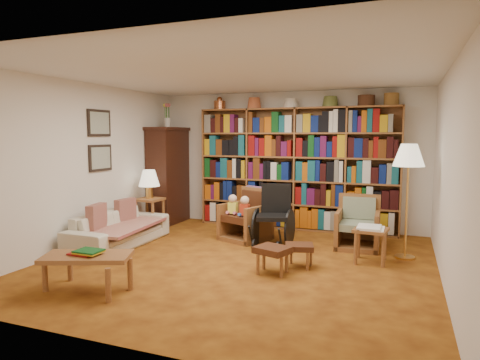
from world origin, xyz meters
The scene contains 23 objects.
floor centered at (0.00, 0.00, 0.00)m, with size 5.00×5.00×0.00m, color #A26019.
ceiling centered at (0.00, 0.00, 2.50)m, with size 5.00×5.00×0.00m, color silver.
wall_back centered at (0.00, 2.50, 1.25)m, with size 5.00×5.00×0.00m, color white.
wall_front centered at (0.00, -2.50, 1.25)m, with size 5.00×5.00×0.00m, color white.
wall_left centered at (-2.50, 0.00, 1.25)m, with size 5.00×5.00×0.00m, color white.
wall_right centered at (2.50, 0.00, 1.25)m, with size 5.00×5.00×0.00m, color white.
bookshelf centered at (0.20, 2.33, 1.17)m, with size 3.60×0.30×2.42m.
curio_cabinet centered at (-2.25, 2.00, 0.95)m, with size 0.50×0.95×2.40m.
framed_pictures centered at (-2.48, 0.30, 1.62)m, with size 0.03×0.52×0.97m.
sofa centered at (-2.05, 0.16, 0.27)m, with size 0.71×1.82×0.53m, color beige.
sofa_throw centered at (-2.00, 0.16, 0.30)m, with size 0.80×1.50×0.04m, color beige.
cushion_left centered at (-2.18, 0.51, 0.45)m, with size 0.12×0.39×0.39m, color maroon.
cushion_right centered at (-2.18, -0.19, 0.45)m, with size 0.13×0.40×0.40m, color maroon.
side_table_lamp centered at (-2.15, 1.17, 0.44)m, with size 0.43×0.43×0.60m.
table_lamp centered at (-2.15, 1.17, 0.94)m, with size 0.37×0.37×0.51m.
armchair_leather centered at (-0.36, 1.31, 0.35)m, with size 0.91×0.90×0.85m.
armchair_sage centered at (1.41, 1.42, 0.30)m, with size 0.65×0.68×0.79m.
wheelchair centered at (0.18, 1.04, 0.43)m, with size 0.58×0.76×0.95m.
floor_lamp centered at (2.09, 1.03, 1.37)m, with size 0.42×0.42×1.59m.
side_table_papers centered at (1.65, 0.64, 0.39)m, with size 0.47×0.47×0.49m.
footstool_a centered at (0.81, 0.10, 0.25)m, with size 0.43×0.39×0.30m.
footstool_b centered at (0.56, -0.28, 0.28)m, with size 0.48×0.45×0.34m.
coffee_table centered at (-1.17, -1.58, 0.35)m, with size 1.04×0.78×0.46m.
Camera 1 is at (2.04, -5.23, 1.71)m, focal length 32.00 mm.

